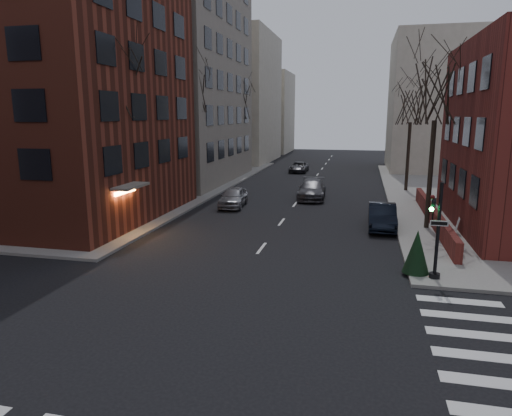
{
  "coord_description": "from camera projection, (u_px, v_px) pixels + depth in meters",
  "views": [
    {
      "loc": [
        4.84,
        -10.14,
        6.81
      ],
      "look_at": [
        -0.42,
        12.54,
        2.0
      ],
      "focal_mm": 32.0,
      "sensor_mm": 36.0,
      "label": 1
    }
  ],
  "objects": [
    {
      "name": "ground",
      "position": [
        165.0,
        375.0,
        12.12
      ],
      "size": [
        160.0,
        160.0,
        0.0
      ],
      "primitive_type": "plane",
      "color": "black",
      "rests_on": "ground"
    },
    {
      "name": "sidewalk_far_left",
      "position": [
        25.0,
        180.0,
        47.14
      ],
      "size": [
        44.0,
        44.0,
        0.15
      ],
      "primitive_type": "cube",
      "color": "gray",
      "rests_on": "ground"
    },
    {
      "name": "building_left_brick",
      "position": [
        43.0,
        79.0,
        29.47
      ],
      "size": [
        15.0,
        15.0,
        18.0
      ],
      "primitive_type": "cube",
      "color": "maroon",
      "rests_on": "ground"
    },
    {
      "name": "building_left_tan",
      "position": [
        143.0,
        40.0,
        45.48
      ],
      "size": [
        18.0,
        18.0,
        28.0
      ],
      "primitive_type": "cube",
      "color": "gray",
      "rests_on": "ground"
    },
    {
      "name": "low_wall_right",
      "position": [
        433.0,
        216.0,
        28.06
      ],
      "size": [
        0.35,
        16.0,
        1.0
      ],
      "primitive_type": "cube",
      "color": "maroon",
      "rests_on": "sidewalk_far_right"
    },
    {
      "name": "building_distant_la",
      "position": [
        224.0,
        99.0,
        66.09
      ],
      "size": [
        14.0,
        16.0,
        18.0
      ],
      "primitive_type": "cube",
      "color": "beige",
      "rests_on": "ground"
    },
    {
      "name": "building_distant_ra",
      "position": [
        451.0,
        104.0,
        54.88
      ],
      "size": [
        14.0,
        14.0,
        16.0
      ],
      "primitive_type": "cube",
      "color": "beige",
      "rests_on": "ground"
    },
    {
      "name": "building_distant_lb",
      "position": [
        263.0,
        113.0,
        82.27
      ],
      "size": [
        10.0,
        12.0,
        14.0
      ],
      "primitive_type": "cube",
      "color": "beige",
      "rests_on": "ground"
    },
    {
      "name": "traffic_signal",
      "position": [
        436.0,
        237.0,
        18.56
      ],
      "size": [
        0.76,
        0.44,
        4.0
      ],
      "color": "black",
      "rests_on": "sidewalk_far_right"
    },
    {
      "name": "tree_left_a",
      "position": [
        117.0,
        84.0,
        25.71
      ],
      "size": [
        4.18,
        4.18,
        10.26
      ],
      "color": "#2D231C",
      "rests_on": "sidewalk_far_left"
    },
    {
      "name": "tree_left_b",
      "position": [
        193.0,
        88.0,
        37.07
      ],
      "size": [
        4.4,
        4.4,
        10.8
      ],
      "color": "#2D231C",
      "rests_on": "sidewalk_far_left"
    },
    {
      "name": "tree_left_c",
      "position": [
        238.0,
        103.0,
        50.6
      ],
      "size": [
        3.96,
        3.96,
        9.72
      ],
      "color": "#2D231C",
      "rests_on": "sidewalk_far_left"
    },
    {
      "name": "tree_right_a",
      "position": [
        437.0,
        92.0,
        25.72
      ],
      "size": [
        3.96,
        3.96,
        9.72
      ],
      "color": "#2D231C",
      "rests_on": "sidewalk_far_right"
    },
    {
      "name": "tree_right_b",
      "position": [
        411.0,
        105.0,
        39.16
      ],
      "size": [
        3.74,
        3.74,
        9.18
      ],
      "color": "#2D231C",
      "rests_on": "sidewalk_far_right"
    },
    {
      "name": "streetlamp_near",
      "position": [
        183.0,
        149.0,
        34.06
      ],
      "size": [
        0.36,
        0.36,
        6.28
      ],
      "color": "black",
      "rests_on": "sidewalk_far_left"
    },
    {
      "name": "streetlamp_far",
      "position": [
        248.0,
        136.0,
        53.14
      ],
      "size": [
        0.36,
        0.36,
        6.28
      ],
      "color": "black",
      "rests_on": "sidewalk_far_left"
    },
    {
      "name": "parked_sedan",
      "position": [
        382.0,
        217.0,
        27.46
      ],
      "size": [
        1.59,
        4.55,
        1.5
      ],
      "primitive_type": "imported",
      "rotation": [
        0.0,
        0.0,
        0.0
      ],
      "color": "black",
      "rests_on": "ground"
    },
    {
      "name": "car_lane_silver",
      "position": [
        233.0,
        197.0,
        34.04
      ],
      "size": [
        2.07,
        4.44,
        1.47
      ],
      "primitive_type": "imported",
      "rotation": [
        0.0,
        0.0,
        0.08
      ],
      "color": "#98989D",
      "rests_on": "ground"
    },
    {
      "name": "car_lane_gray",
      "position": [
        312.0,
        189.0,
        37.23
      ],
      "size": [
        2.38,
        5.4,
        1.54
      ],
      "primitive_type": "imported",
      "rotation": [
        0.0,
        0.0,
        0.04
      ],
      "color": "#45454A",
      "rests_on": "ground"
    },
    {
      "name": "car_lane_far",
      "position": [
        299.0,
        167.0,
        54.34
      ],
      "size": [
        2.05,
        4.39,
        1.22
      ],
      "primitive_type": "imported",
      "rotation": [
        0.0,
        0.0,
        0.01
      ],
      "color": "#3F3F44",
      "rests_on": "ground"
    },
    {
      "name": "sandwich_board",
      "position": [
        461.0,
        226.0,
        25.74
      ],
      "size": [
        0.46,
        0.61,
        0.93
      ],
      "primitive_type": "cube",
      "rotation": [
        0.0,
        0.0,
        -0.09
      ],
      "color": "silver",
      "rests_on": "sidewalk_far_right"
    },
    {
      "name": "evergreen_shrub",
      "position": [
        417.0,
        252.0,
        19.35
      ],
      "size": [
        1.45,
        1.45,
        1.87
      ],
      "primitive_type": "cone",
      "rotation": [
        0.0,
        0.0,
        -0.37
      ],
      "color": "black",
      "rests_on": "sidewalk_far_right"
    }
  ]
}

